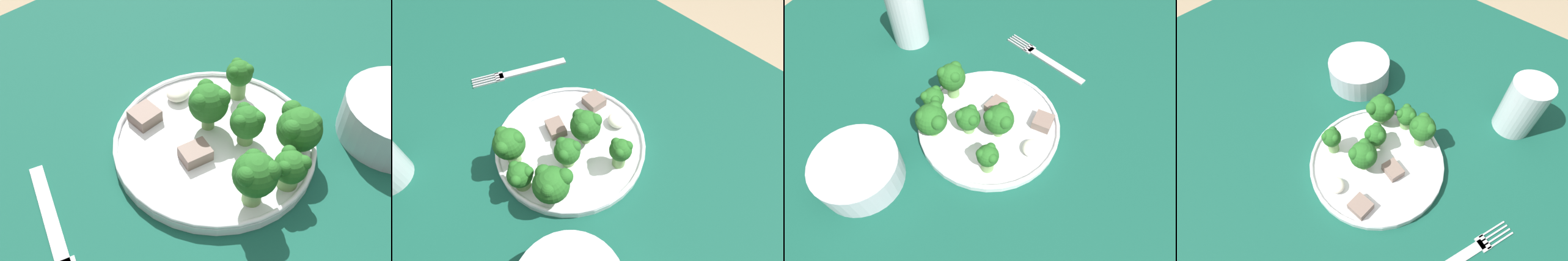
# 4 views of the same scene
# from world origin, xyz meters

# --- Properties ---
(table) EXTENTS (1.36, 1.03, 0.70)m
(table) POSITION_xyz_m (0.00, 0.00, 0.62)
(table) COLOR #114738
(table) RESTS_ON ground_plane
(dinner_plate) EXTENTS (0.24, 0.24, 0.02)m
(dinner_plate) POSITION_xyz_m (0.02, -0.08, 0.71)
(dinner_plate) COLOR white
(dinner_plate) RESTS_ON table
(fork) EXTENTS (0.08, 0.18, 0.00)m
(fork) POSITION_xyz_m (0.22, -0.11, 0.70)
(fork) COLOR #B2B2B7
(fork) RESTS_ON table
(broccoli_floret_near_rim_left) EXTENTS (0.04, 0.04, 0.05)m
(broccoli_floret_near_rim_left) POSITION_xyz_m (-0.01, -0.05, 0.75)
(broccoli_floret_near_rim_left) COLOR #709E56
(broccoli_floret_near_rim_left) RESTS_ON dinner_plate
(broccoli_floret_center_left) EXTENTS (0.05, 0.05, 0.06)m
(broccoli_floret_center_left) POSITION_xyz_m (0.01, -0.10, 0.75)
(broccoli_floret_center_left) COLOR #709E56
(broccoli_floret_center_left) RESTS_ON dinner_plate
(broccoli_floret_back_left) EXTENTS (0.05, 0.05, 0.06)m
(broccoli_floret_back_left) POSITION_xyz_m (-0.04, -0.00, 0.75)
(broccoli_floret_back_left) COLOR #709E56
(broccoli_floret_back_left) RESTS_ON dinner_plate
(broccoli_floret_front_left) EXTENTS (0.05, 0.05, 0.07)m
(broccoli_floret_front_left) POSITION_xyz_m (0.05, 0.01, 0.76)
(broccoli_floret_front_left) COLOR #709E56
(broccoli_floret_front_left) RESTS_ON dinner_plate
(broccoli_floret_center_back) EXTENTS (0.03, 0.03, 0.06)m
(broccoli_floret_center_back) POSITION_xyz_m (-0.06, -0.11, 0.75)
(broccoli_floret_center_back) COLOR #709E56
(broccoli_floret_center_back) RESTS_ON dinner_plate
(broccoli_floret_mid_cluster) EXTENTS (0.04, 0.04, 0.05)m
(broccoli_floret_mid_cluster) POSITION_xyz_m (0.01, 0.02, 0.74)
(broccoli_floret_mid_cluster) COLOR #709E56
(broccoli_floret_mid_cluster) RESTS_ON dinner_plate
(meat_slice_front_slice) EXTENTS (0.03, 0.03, 0.02)m
(meat_slice_front_slice) POSITION_xyz_m (0.06, -0.16, 0.72)
(meat_slice_front_slice) COLOR #756056
(meat_slice_front_slice) RESTS_ON dinner_plate
(meat_slice_middle_slice) EXTENTS (0.04, 0.03, 0.02)m
(meat_slice_middle_slice) POSITION_xyz_m (0.05, -0.07, 0.72)
(meat_slice_middle_slice) COLOR #756056
(meat_slice_middle_slice) RESTS_ON dinner_plate
(sauce_dollop) EXTENTS (0.03, 0.03, 0.02)m
(sauce_dollop) POSITION_xyz_m (0.00, -0.16, 0.72)
(sauce_dollop) COLOR silver
(sauce_dollop) RESTS_ON dinner_plate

